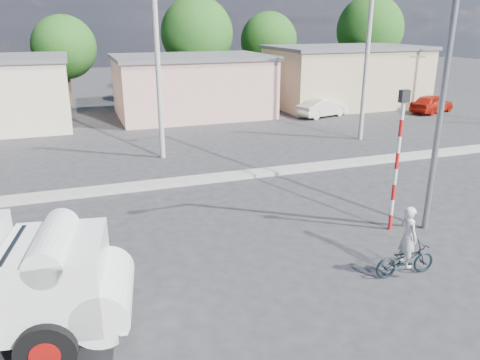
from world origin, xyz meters
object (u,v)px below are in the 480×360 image
object	(u,v)px
cyclist	(407,247)
car_red	(432,104)
car_cream	(323,108)
traffic_pole	(398,150)
streetlight	(442,68)
bicycle	(405,260)

from	to	relation	value
cyclist	car_red	xyz separation A→B (m)	(16.40, 18.05, -0.15)
car_cream	cyclist	bearing A→B (deg)	140.66
cyclist	traffic_pole	distance (m)	3.35
car_cream	streetlight	world-z (taller)	streetlight
bicycle	car_red	bearing A→B (deg)	-39.21
car_cream	car_red	xyz separation A→B (m)	(8.06, -1.27, 0.02)
cyclist	streetlight	world-z (taller)	streetlight
car_cream	car_red	size ratio (longest dim) A/B	1.00
traffic_pole	streetlight	size ratio (longest dim) A/B	0.48
bicycle	car_cream	bearing A→B (deg)	-20.30
bicycle	streetlight	size ratio (longest dim) A/B	0.19
cyclist	bicycle	bearing A→B (deg)	0.00
streetlight	cyclist	bearing A→B (deg)	-137.11
cyclist	car_cream	bearing A→B (deg)	-20.30
car_red	traffic_pole	world-z (taller)	traffic_pole
bicycle	streetlight	bearing A→B (deg)	-44.06
car_red	traffic_pole	distance (m)	21.72
car_red	traffic_pole	xyz separation A→B (m)	(-15.01, -15.58, 1.94)
bicycle	car_red	xyz separation A→B (m)	(16.40, 18.05, 0.21)
bicycle	car_red	size ratio (longest dim) A/B	0.44
car_cream	traffic_pole	xyz separation A→B (m)	(-6.95, -16.85, 1.97)
cyclist	traffic_pole	xyz separation A→B (m)	(1.39, 2.46, 1.80)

